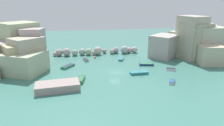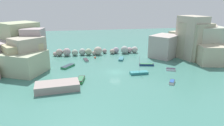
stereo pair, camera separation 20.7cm
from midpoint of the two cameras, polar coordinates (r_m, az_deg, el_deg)
cove_water at (r=52.52m, az=0.81°, el=-2.53°), size 160.00×160.00×0.00m
cliff_headland_left at (r=60.54m, az=-24.64°, el=2.70°), size 19.73×22.41×11.59m
cliff_headland_right at (r=70.91m, az=21.84°, el=5.32°), size 24.02×24.03×13.10m
rock_breakwater at (r=69.65m, az=-4.40°, el=3.29°), size 28.76×3.76×2.75m
stone_dock at (r=43.56m, az=-14.96°, el=-6.25°), size 9.15×5.19×1.52m
channel_buoy at (r=64.99m, az=-4.85°, el=1.52°), size 0.60×0.60×0.60m
moored_boat_0 at (r=47.04m, az=-8.75°, el=-4.61°), size 2.20×4.09×0.73m
moored_boat_1 at (r=62.77m, az=-7.37°, el=0.84°), size 1.59×3.28×0.51m
moored_boat_2 at (r=58.50m, az=9.42°, el=-0.40°), size 4.20×2.03×0.57m
moored_boat_3 at (r=47.42m, az=16.20°, el=-5.02°), size 2.18×2.60×0.58m
moored_boat_4 at (r=51.45m, az=7.37°, el=-2.69°), size 4.48×1.64×4.64m
moored_boat_5 at (r=57.41m, az=-12.23°, el=-0.92°), size 3.82×4.39×0.56m
moored_boat_6 at (r=55.82m, az=15.86°, el=-1.68°), size 2.58×1.94×0.59m
moored_boat_7 at (r=63.52m, az=2.43°, el=1.18°), size 2.39×3.97×0.55m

